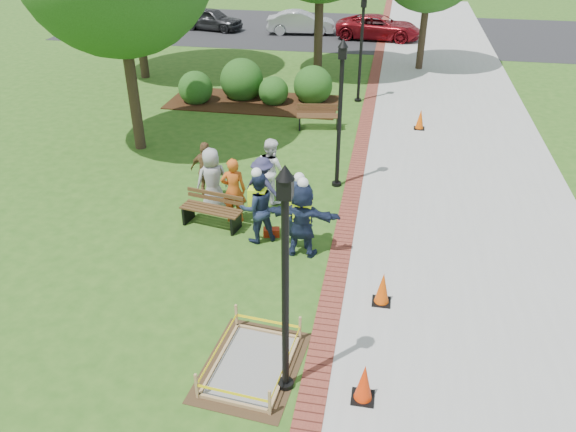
% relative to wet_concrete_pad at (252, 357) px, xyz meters
% --- Properties ---
extents(ground, '(100.00, 100.00, 0.00)m').
position_rel_wet_concrete_pad_xyz_m(ground, '(-0.56, 2.66, -0.23)').
color(ground, '#285116').
rests_on(ground, ground).
extents(sidewalk, '(6.00, 60.00, 0.02)m').
position_rel_wet_concrete_pad_xyz_m(sidewalk, '(4.44, 12.66, -0.22)').
color(sidewalk, '#9E9E99').
rests_on(sidewalk, ground).
extents(brick_edging, '(0.50, 60.00, 0.03)m').
position_rel_wet_concrete_pad_xyz_m(brick_edging, '(1.19, 12.66, -0.22)').
color(brick_edging, maroon).
rests_on(brick_edging, ground).
extents(mulch_bed, '(7.00, 3.00, 0.05)m').
position_rel_wet_concrete_pad_xyz_m(mulch_bed, '(-3.56, 14.66, -0.21)').
color(mulch_bed, '#381E0F').
rests_on(mulch_bed, ground).
extents(parking_lot, '(36.00, 12.00, 0.01)m').
position_rel_wet_concrete_pad_xyz_m(parking_lot, '(-0.56, 29.66, -0.23)').
color(parking_lot, black).
rests_on(parking_lot, ground).
extents(wet_concrete_pad, '(1.91, 2.45, 0.55)m').
position_rel_wet_concrete_pad_xyz_m(wet_concrete_pad, '(0.00, 0.00, 0.00)').
color(wet_concrete_pad, '#47331E').
rests_on(wet_concrete_pad, ground).
extents(bench_near, '(1.68, 0.83, 0.87)m').
position_rel_wet_concrete_pad_xyz_m(bench_near, '(-2.22, 4.72, 0.04)').
color(bench_near, '#4D2F1A').
rests_on(bench_near, ground).
extents(bench_far, '(1.67, 0.79, 0.87)m').
position_rel_wet_concrete_pad_xyz_m(bench_far, '(-0.49, 12.19, 0.04)').
color(bench_far, '#4E351A').
rests_on(bench_far, ground).
extents(cone_front, '(0.39, 0.39, 0.78)m').
position_rel_wet_concrete_pad_xyz_m(cone_front, '(2.04, -0.39, 0.14)').
color(cone_front, black).
rests_on(cone_front, ground).
extents(cone_back, '(0.39, 0.39, 0.77)m').
position_rel_wet_concrete_pad_xyz_m(cone_back, '(2.24, 2.30, 0.14)').
color(cone_back, black).
rests_on(cone_back, ground).
extents(cone_far, '(0.38, 0.38, 0.75)m').
position_rel_wet_concrete_pad_xyz_m(cone_far, '(3.17, 12.81, 0.13)').
color(cone_far, black).
rests_on(cone_far, ground).
extents(toolbox, '(0.44, 0.30, 0.20)m').
position_rel_wet_concrete_pad_xyz_m(toolbox, '(-0.61, 4.52, -0.13)').
color(toolbox, maroon).
rests_on(toolbox, ground).
extents(lamp_near, '(0.28, 0.28, 4.26)m').
position_rel_wet_concrete_pad_xyz_m(lamp_near, '(0.69, -0.34, 2.25)').
color(lamp_near, black).
rests_on(lamp_near, ground).
extents(lamp_mid, '(0.28, 0.28, 4.26)m').
position_rel_wet_concrete_pad_xyz_m(lamp_mid, '(0.69, 7.66, 2.25)').
color(lamp_mid, black).
rests_on(lamp_mid, ground).
extents(lamp_far, '(0.28, 0.28, 4.26)m').
position_rel_wet_concrete_pad_xyz_m(lamp_far, '(0.69, 15.66, 2.25)').
color(lamp_far, black).
rests_on(lamp_far, ground).
extents(shrub_a, '(1.41, 1.41, 1.41)m').
position_rel_wet_concrete_pad_xyz_m(shrub_a, '(-5.90, 14.25, -0.23)').
color(shrub_a, '#1D4513').
rests_on(shrub_a, ground).
extents(shrub_b, '(1.80, 1.80, 1.80)m').
position_rel_wet_concrete_pad_xyz_m(shrub_b, '(-4.17, 15.18, -0.23)').
color(shrub_b, '#1D4513').
rests_on(shrub_b, ground).
extents(shrub_c, '(1.22, 1.22, 1.22)m').
position_rel_wet_concrete_pad_xyz_m(shrub_c, '(-2.70, 14.68, -0.23)').
color(shrub_c, '#1D4513').
rests_on(shrub_c, ground).
extents(shrub_d, '(1.61, 1.61, 1.61)m').
position_rel_wet_concrete_pad_xyz_m(shrub_d, '(-1.16, 15.28, -0.23)').
color(shrub_d, '#1D4513').
rests_on(shrub_d, ground).
extents(shrub_e, '(1.03, 1.03, 1.03)m').
position_rel_wet_concrete_pad_xyz_m(shrub_e, '(-3.86, 15.67, -0.23)').
color(shrub_e, '#1D4513').
rests_on(shrub_e, ground).
extents(casual_person_a, '(0.68, 0.63, 1.79)m').
position_rel_wet_concrete_pad_xyz_m(casual_person_a, '(-2.44, 5.56, 0.66)').
color(casual_person_a, '#949494').
rests_on(casual_person_a, ground).
extents(casual_person_b, '(0.64, 0.49, 1.78)m').
position_rel_wet_concrete_pad_xyz_m(casual_person_b, '(-1.72, 5.09, 0.65)').
color(casual_person_b, '#C24F16').
rests_on(casual_person_b, ground).
extents(casual_person_c, '(0.67, 0.68, 1.82)m').
position_rel_wet_concrete_pad_xyz_m(casual_person_c, '(-1.01, 6.45, 0.68)').
color(casual_person_c, white).
rests_on(casual_person_c, ground).
extents(casual_person_d, '(0.60, 0.45, 1.69)m').
position_rel_wet_concrete_pad_xyz_m(casual_person_d, '(-2.79, 6.17, 0.61)').
color(casual_person_d, brown).
rests_on(casual_person_d, ground).
extents(casual_person_e, '(0.61, 0.51, 1.63)m').
position_rel_wet_concrete_pad_xyz_m(casual_person_e, '(-1.07, 5.60, 0.58)').
color(casual_person_e, '#2D2B4C').
rests_on(casual_person_e, ground).
extents(hivis_worker_a, '(0.61, 0.41, 2.03)m').
position_rel_wet_concrete_pad_xyz_m(hivis_worker_a, '(0.29, 3.85, 0.76)').
color(hivis_worker_a, '#192641').
rests_on(hivis_worker_a, ground).
extents(hivis_worker_b, '(0.64, 0.46, 2.00)m').
position_rel_wet_concrete_pad_xyz_m(hivis_worker_b, '(0.15, 4.14, 0.75)').
color(hivis_worker_b, '#1B2A48').
rests_on(hivis_worker_b, ground).
extents(hivis_worker_c, '(0.69, 0.61, 1.97)m').
position_rel_wet_concrete_pad_xyz_m(hivis_worker_c, '(-0.89, 4.27, 0.74)').
color(hivis_worker_c, '#16183A').
rests_on(hivis_worker_c, ground).
extents(parked_car_a, '(2.90, 4.86, 1.48)m').
position_rel_wet_concrete_pad_xyz_m(parked_car_a, '(-9.62, 28.30, -0.23)').
color(parked_car_a, '#262628').
rests_on(parked_car_a, ground).
extents(parked_car_b, '(2.53, 4.77, 1.49)m').
position_rel_wet_concrete_pad_xyz_m(parked_car_b, '(-3.84, 28.19, -0.23)').
color(parked_car_b, '#B3B2B8').
rests_on(parked_car_b, ground).
extents(parked_car_c, '(2.43, 4.81, 1.51)m').
position_rel_wet_concrete_pad_xyz_m(parked_car_c, '(0.95, 27.62, -0.23)').
color(parked_car_c, maroon).
rests_on(parked_car_c, ground).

